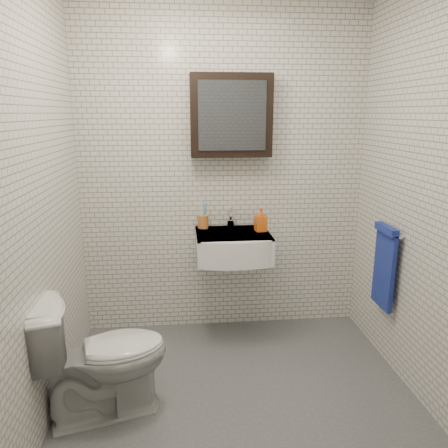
% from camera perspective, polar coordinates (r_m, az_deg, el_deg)
% --- Properties ---
extents(ground, '(2.20, 2.00, 0.01)m').
position_cam_1_polar(ground, '(2.93, 1.95, -21.58)').
color(ground, '#484B4F').
rests_on(ground, ground).
extents(room_shell, '(2.22, 2.02, 2.51)m').
position_cam_1_polar(room_shell, '(2.39, 2.25, 8.19)').
color(room_shell, silver).
rests_on(room_shell, ground).
extents(washbasin, '(0.55, 0.50, 0.20)m').
position_cam_1_polar(washbasin, '(3.25, 1.26, -2.94)').
color(washbasin, white).
rests_on(washbasin, room_shell).
extents(faucet, '(0.06, 0.20, 0.15)m').
position_cam_1_polar(faucet, '(3.40, 0.88, 0.63)').
color(faucet, silver).
rests_on(faucet, washbasin).
extents(mirror_cabinet, '(0.60, 0.15, 0.60)m').
position_cam_1_polar(mirror_cabinet, '(3.30, 0.94, 13.95)').
color(mirror_cabinet, black).
rests_on(mirror_cabinet, room_shell).
extents(towel_rail, '(0.09, 0.30, 0.58)m').
position_cam_1_polar(towel_rail, '(3.19, 20.24, -4.83)').
color(towel_rail, silver).
rests_on(towel_rail, room_shell).
extents(toothbrush_cup, '(0.09, 0.09, 0.22)m').
position_cam_1_polar(toothbrush_cup, '(3.39, -2.75, 0.39)').
color(toothbrush_cup, '#B56B2D').
rests_on(toothbrush_cup, washbasin).
extents(soap_bottle, '(0.09, 0.09, 0.18)m').
position_cam_1_polar(soap_bottle, '(3.30, 4.83, 0.58)').
color(soap_bottle, orange).
rests_on(soap_bottle, washbasin).
extents(toilet, '(0.81, 0.59, 0.74)m').
position_cam_1_polar(toilet, '(2.70, -15.62, -16.23)').
color(toilet, silver).
rests_on(toilet, ground).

